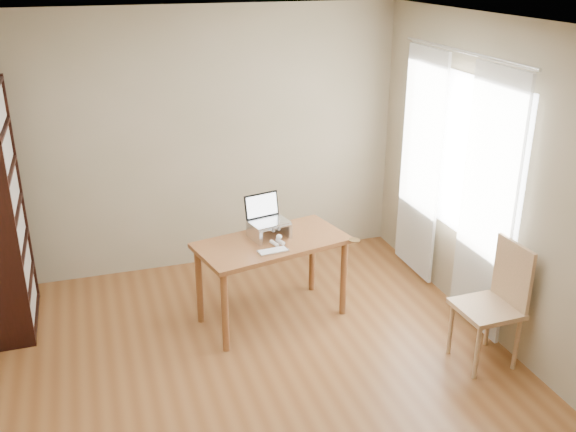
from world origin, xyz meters
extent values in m
cube|color=brown|center=(0.00, 0.00, -0.01)|extent=(4.00, 4.50, 0.02)
cube|color=silver|center=(0.00, 0.00, 2.61)|extent=(4.00, 4.50, 0.02)
cube|color=#817757|center=(0.00, 2.26, 1.30)|extent=(4.00, 0.02, 2.60)
cube|color=#817757|center=(2.01, 0.00, 1.30)|extent=(0.02, 4.50, 2.60)
cube|color=white|center=(1.98, 0.80, 1.40)|extent=(0.01, 1.80, 1.40)
cube|color=black|center=(-1.84, 1.98, 1.05)|extent=(0.30, 0.04, 2.10)
cube|color=black|center=(-1.84, 1.55, 0.03)|extent=(0.30, 0.84, 0.02)
cube|color=black|center=(-1.81, 1.55, 0.20)|extent=(0.20, 0.78, 0.28)
cube|color=black|center=(-1.84, 1.55, 0.37)|extent=(0.30, 0.84, 0.03)
cube|color=black|center=(-1.81, 1.55, 0.54)|extent=(0.20, 0.78, 0.28)
cube|color=black|center=(-1.84, 1.55, 0.71)|extent=(0.30, 0.84, 0.02)
cube|color=black|center=(-1.81, 1.55, 0.88)|extent=(0.20, 0.78, 0.28)
cube|color=black|center=(-1.84, 1.55, 1.05)|extent=(0.30, 0.84, 0.02)
cube|color=black|center=(-1.81, 1.55, 1.22)|extent=(0.20, 0.78, 0.28)
cube|color=white|center=(1.92, 0.25, 1.15)|extent=(0.03, 0.70, 2.20)
cube|color=white|center=(1.92, 1.35, 1.15)|extent=(0.03, 0.70, 2.20)
cylinder|color=silver|center=(1.92, 0.80, 2.28)|extent=(0.03, 1.90, 0.03)
cube|color=brown|center=(0.31, 0.94, 0.73)|extent=(1.39, 0.90, 0.04)
cylinder|color=brown|center=(-0.27, 1.20, 0.35)|extent=(0.06, 0.06, 0.71)
cylinder|color=brown|center=(0.89, 1.20, 0.35)|extent=(0.06, 0.06, 0.71)
cylinder|color=brown|center=(-0.27, 0.68, 0.35)|extent=(0.06, 0.06, 0.71)
cylinder|color=brown|center=(0.89, 0.68, 0.35)|extent=(0.06, 0.06, 0.71)
cube|color=silver|center=(0.16, 1.02, 0.81)|extent=(0.03, 0.25, 0.12)
cube|color=silver|center=(0.45, 1.02, 0.81)|extent=(0.03, 0.25, 0.12)
cube|color=silver|center=(0.31, 1.02, 0.88)|extent=(0.32, 0.25, 0.01)
cube|color=silver|center=(0.31, 1.02, 0.89)|extent=(0.36, 0.29, 0.02)
cube|color=black|center=(0.31, 1.15, 1.00)|extent=(0.32, 0.12, 0.21)
cube|color=white|center=(0.31, 1.15, 1.00)|extent=(0.29, 0.10, 0.18)
cube|color=silver|center=(0.25, 0.72, 0.76)|extent=(0.26, 0.13, 0.02)
cube|color=silver|center=(0.25, 0.72, 0.77)|extent=(0.24, 0.11, 0.00)
cylinder|color=brown|center=(0.99, 0.73, 0.75)|extent=(0.10, 0.10, 0.01)
ellipsoid|color=#423934|center=(0.29, 1.05, 0.82)|extent=(0.19, 0.42, 0.14)
ellipsoid|color=#423934|center=(0.29, 1.16, 0.82)|extent=(0.17, 0.18, 0.13)
ellipsoid|color=#423934|center=(0.29, 0.86, 0.84)|extent=(0.11, 0.11, 0.10)
ellipsoid|color=white|center=(0.29, 0.90, 0.81)|extent=(0.10, 0.10, 0.09)
sphere|color=white|center=(0.29, 0.83, 0.83)|extent=(0.05, 0.05, 0.05)
cone|color=#423934|center=(0.26, 0.87, 0.89)|extent=(0.04, 0.04, 0.05)
cone|color=#423934|center=(0.32, 0.87, 0.89)|extent=(0.04, 0.04, 0.05)
cylinder|color=white|center=(0.26, 0.85, 0.77)|extent=(0.03, 0.10, 0.03)
cylinder|color=white|center=(0.32, 0.85, 0.77)|extent=(0.03, 0.10, 0.03)
cylinder|color=#423934|center=(0.38, 1.18, 0.77)|extent=(0.15, 0.23, 0.03)
cube|color=tan|center=(1.70, -0.21, 0.47)|extent=(0.46, 0.46, 0.04)
cylinder|color=tan|center=(1.52, -0.39, 0.24)|extent=(0.04, 0.04, 0.47)
cylinder|color=tan|center=(1.88, -0.39, 0.24)|extent=(0.04, 0.04, 0.47)
cylinder|color=tan|center=(1.52, -0.03, 0.24)|extent=(0.04, 0.04, 0.47)
cylinder|color=tan|center=(1.88, -0.03, 0.24)|extent=(0.04, 0.04, 0.47)
cube|color=tan|center=(1.90, -0.21, 0.74)|extent=(0.04, 0.42, 0.53)
camera|label=1|loc=(-1.09, -3.84, 3.02)|focal=40.00mm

